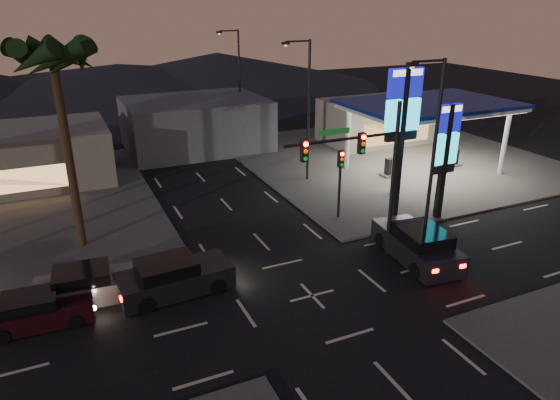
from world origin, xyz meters
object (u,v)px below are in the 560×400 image
suv_station (418,244)px  pylon_sign_tall (403,115)px  pylon_sign_short (446,145)px  car_lane_a_front (173,277)px  gas_station (429,107)px  car_lane_a_mid (37,311)px  car_lane_b_front (89,285)px  traffic_signal_mast (365,163)px

suv_station → pylon_sign_tall: bearing=66.7°
pylon_sign_short → car_lane_a_front: 17.10m
gas_station → suv_station: bearing=-130.4°
pylon_sign_tall → car_lane_a_mid: size_ratio=2.06×
car_lane_a_mid → car_lane_b_front: size_ratio=0.88×
car_lane_a_mid → car_lane_b_front: bearing=26.5°
traffic_signal_mast → car_lane_a_front: bearing=174.7°
pylon_sign_short → suv_station: size_ratio=1.23×
traffic_signal_mast → car_lane_b_front: (-12.85, 1.84, -4.50)m
pylon_sign_tall → suv_station: size_ratio=1.58×
pylon_sign_tall → pylon_sign_short: (2.50, -1.00, -1.74)m
pylon_sign_tall → pylon_sign_short: pylon_sign_tall is taller
traffic_signal_mast → suv_station: traffic_signal_mast is taller
car_lane_a_mid → car_lane_b_front: 2.35m
pylon_sign_tall → suv_station: (-2.01, -4.67, -5.55)m
pylon_sign_short → traffic_signal_mast: bearing=-160.9°
traffic_signal_mast → suv_station: 5.29m
car_lane_a_front → traffic_signal_mast: bearing=-5.3°
car_lane_a_front → car_lane_a_mid: 5.62m
gas_station → car_lane_a_mid: 29.06m
car_lane_a_front → suv_station: bearing=-9.5°
gas_station → car_lane_a_front: gas_station is taller
car_lane_a_front → pylon_sign_tall: bearing=10.7°
pylon_sign_short → car_lane_a_mid: bearing=-175.6°
pylon_sign_short → car_lane_a_front: size_ratio=1.32×
pylon_sign_short → pylon_sign_tall: bearing=158.2°
car_lane_a_mid → gas_station: bearing=18.7°
traffic_signal_mast → pylon_sign_short: bearing=19.1°
suv_station → car_lane_b_front: bearing=169.1°
traffic_signal_mast → car_lane_a_mid: (-14.95, 0.79, -4.58)m
car_lane_b_front → suv_station: suv_station is taller
pylon_sign_tall → car_lane_a_front: bearing=-169.3°
pylon_sign_short → car_lane_a_mid: (-22.20, -1.72, -4.01)m
traffic_signal_mast → car_lane_a_mid: bearing=177.0°
pylon_sign_tall → traffic_signal_mast: 6.02m
traffic_signal_mast → suv_station: size_ratio=1.41×
car_lane_b_front → gas_station: bearing=18.0°
car_lane_b_front → car_lane_a_front: bearing=-15.5°
pylon_sign_short → car_lane_b_front: size_ratio=1.42×
pylon_sign_tall → traffic_signal_mast: size_ratio=1.12×
pylon_sign_short → traffic_signal_mast: size_ratio=0.88×
pylon_sign_short → suv_station: bearing=-140.9°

